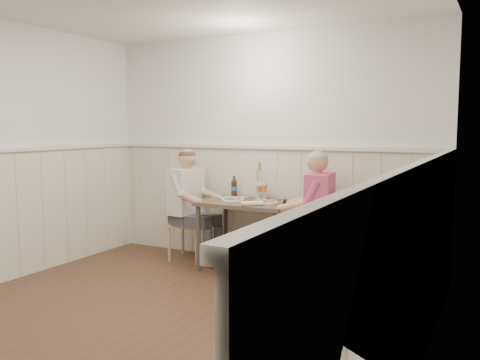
{
  "coord_description": "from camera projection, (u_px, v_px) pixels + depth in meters",
  "views": [
    {
      "loc": [
        2.42,
        -3.0,
        1.55
      ],
      "look_at": [
        -0.01,
        1.64,
        1.0
      ],
      "focal_mm": 38.0,
      "sensor_mm": 36.0,
      "label": 1
    }
  ],
  "objects": [
    {
      "name": "plate_diner",
      "position": [
        231.0,
        199.0,
        5.52
      ],
      "size": [
        0.23,
        0.23,
        0.06
      ],
      "color": "white",
      "rests_on": "dining_table"
    },
    {
      "name": "beer_glass_b",
      "position": [
        259.0,
        188.0,
        5.64
      ],
      "size": [
        0.07,
        0.07,
        0.18
      ],
      "color": "silver",
      "rests_on": "dining_table"
    },
    {
      "name": "man_in_pink",
      "position": [
        315.0,
        226.0,
        5.09
      ],
      "size": [
        0.66,
        0.45,
        1.34
      ],
      "color": "#3F3F47",
      "rests_on": "ground"
    },
    {
      "name": "plate_man",
      "position": [
        264.0,
        201.0,
        5.32
      ],
      "size": [
        0.27,
        0.27,
        0.07
      ],
      "color": "white",
      "rests_on": "dining_table"
    },
    {
      "name": "room_shell",
      "position": [
        139.0,
        131.0,
        3.77
      ],
      "size": [
        4.04,
        4.54,
        2.6
      ],
      "color": "white",
      "rests_on": "ground"
    },
    {
      "name": "chair_right",
      "position": [
        326.0,
        232.0,
        5.13
      ],
      "size": [
        0.51,
        0.51,
        0.9
      ],
      "color": "tan",
      "rests_on": "ground"
    },
    {
      "name": "grass_vase",
      "position": [
        257.0,
        181.0,
        5.72
      ],
      "size": [
        0.05,
        0.05,
        0.43
      ],
      "color": "silver",
      "rests_on": "dining_table"
    },
    {
      "name": "beer_glass_a",
      "position": [
        264.0,
        188.0,
        5.59
      ],
      "size": [
        0.08,
        0.08,
        0.19
      ],
      "color": "silver",
      "rests_on": "dining_table"
    },
    {
      "name": "diner_cream",
      "position": [
        189.0,
        214.0,
        5.85
      ],
      "size": [
        0.64,
        0.45,
        1.32
      ],
      "color": "#3F3F47",
      "rests_on": "ground"
    },
    {
      "name": "gingham_mat",
      "position": [
        233.0,
        198.0,
        5.73
      ],
      "size": [
        0.3,
        0.24,
        0.01
      ],
      "color": "#587AAF",
      "rests_on": "dining_table"
    },
    {
      "name": "wainscot",
      "position": [
        191.0,
        225.0,
        4.46
      ],
      "size": [
        4.0,
        4.49,
        1.34
      ],
      "color": "beige",
      "rests_on": "ground"
    },
    {
      "name": "beer_bottle",
      "position": [
        234.0,
        187.0,
        5.84
      ],
      "size": [
        0.07,
        0.07,
        0.24
      ],
      "color": "black",
      "rests_on": "dining_table"
    },
    {
      "name": "dining_table",
      "position": [
        249.0,
        210.0,
        5.48
      ],
      "size": [
        1.01,
        0.7,
        0.75
      ],
      "color": "brown",
      "rests_on": "ground"
    },
    {
      "name": "chair_left",
      "position": [
        185.0,
        219.0,
        5.95
      ],
      "size": [
        0.46,
        0.46,
        0.86
      ],
      "color": "tan",
      "rests_on": "ground"
    },
    {
      "name": "ground_plane",
      "position": [
        143.0,
        328.0,
        3.92
      ],
      "size": [
        4.5,
        4.5,
        0.0
      ],
      "primitive_type": "plane",
      "color": "#4B3122"
    },
    {
      "name": "rolled_napkin",
      "position": [
        252.0,
        204.0,
        5.15
      ],
      "size": [
        0.22,
        0.17,
        0.05
      ],
      "color": "white",
      "rests_on": "dining_table"
    }
  ]
}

